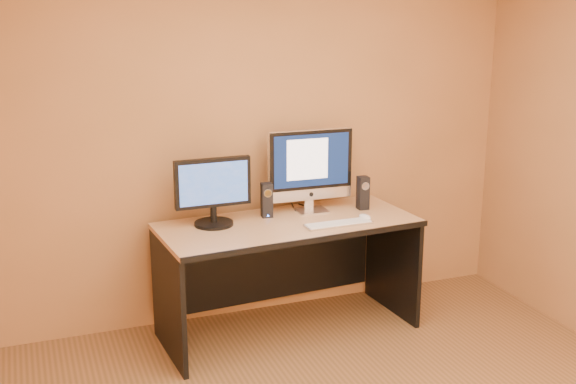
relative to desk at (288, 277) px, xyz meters
name	(u,v)px	position (x,y,z in m)	size (l,w,h in m)	color
walls	(385,217)	(-0.12, -1.56, 0.90)	(4.00, 4.00, 2.60)	#A67043
desk	(288,277)	(0.00, 0.00, 0.00)	(1.73, 0.76, 0.80)	tan
imac	(312,170)	(0.25, 0.18, 0.70)	(0.62, 0.23, 0.60)	silver
second_monitor	(213,192)	(-0.49, 0.11, 0.63)	(0.52, 0.26, 0.46)	black
speaker_left	(267,200)	(-0.09, 0.17, 0.52)	(0.07, 0.08, 0.24)	black
speaker_right	(363,193)	(0.61, 0.11, 0.52)	(0.07, 0.08, 0.24)	black
keyboard	(339,224)	(0.29, -0.18, 0.41)	(0.47, 0.13, 0.02)	silver
mouse	(365,217)	(0.51, -0.13, 0.42)	(0.06, 0.11, 0.04)	silver
cable_a	(310,207)	(0.27, 0.26, 0.41)	(0.01, 0.01, 0.24)	black
cable_b	(293,207)	(0.16, 0.31, 0.41)	(0.01, 0.01, 0.20)	black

